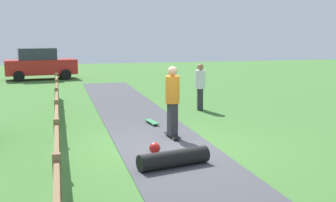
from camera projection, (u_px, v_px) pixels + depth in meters
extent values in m
plane|color=#427533|center=(165.00, 147.00, 10.62)|extent=(60.00, 60.00, 0.00)
cube|color=#47474C|center=(165.00, 146.00, 10.62)|extent=(2.40, 28.00, 0.02)
cube|color=olive|center=(58.00, 190.00, 6.20)|extent=(0.12, 0.12, 1.10)
cube|color=olive|center=(57.00, 145.00, 8.66)|extent=(0.12, 0.12, 1.10)
cube|color=olive|center=(57.00, 120.00, 11.12)|extent=(0.12, 0.12, 1.10)
cube|color=olive|center=(57.00, 105.00, 13.57)|extent=(0.12, 0.12, 1.10)
cube|color=olive|center=(57.00, 94.00, 16.03)|extent=(0.12, 0.12, 1.10)
cube|color=olive|center=(57.00, 86.00, 18.49)|extent=(0.12, 0.12, 1.10)
cube|color=olive|center=(57.00, 133.00, 9.90)|extent=(0.08, 18.00, 0.09)
cube|color=olive|center=(57.00, 114.00, 9.82)|extent=(0.08, 18.00, 0.09)
cube|color=black|center=(172.00, 135.00, 11.43)|extent=(0.27, 0.81, 0.02)
cylinder|color=silver|center=(166.00, 135.00, 11.68)|extent=(0.04, 0.06, 0.06)
cylinder|color=silver|center=(171.00, 134.00, 11.73)|extent=(0.04, 0.06, 0.06)
cylinder|color=silver|center=(173.00, 139.00, 11.16)|extent=(0.04, 0.06, 0.06)
cylinder|color=silver|center=(179.00, 139.00, 11.21)|extent=(0.04, 0.06, 0.06)
cube|color=#2D2D33|center=(172.00, 119.00, 11.36)|extent=(0.23, 0.34, 0.87)
cylinder|color=orange|center=(172.00, 90.00, 11.24)|extent=(0.41, 0.41, 0.72)
sphere|color=tan|center=(173.00, 71.00, 11.16)|extent=(0.26, 0.26, 0.26)
cylinder|color=black|center=(174.00, 158.00, 8.93)|extent=(1.63, 0.72, 0.36)
sphere|color=red|center=(155.00, 148.00, 9.73)|extent=(0.26, 0.26, 0.26)
cube|color=#338C4C|center=(152.00, 122.00, 13.18)|extent=(0.31, 0.82, 0.02)
cylinder|color=silver|center=(157.00, 125.00, 12.96)|extent=(0.04, 0.06, 0.06)
cylinder|color=silver|center=(153.00, 125.00, 12.90)|extent=(0.04, 0.06, 0.06)
cylinder|color=silver|center=(151.00, 121.00, 13.47)|extent=(0.04, 0.06, 0.06)
cylinder|color=silver|center=(147.00, 121.00, 13.41)|extent=(0.04, 0.06, 0.06)
cube|color=#2D2D33|center=(200.00, 99.00, 15.65)|extent=(0.27, 0.36, 0.80)
cylinder|color=white|center=(200.00, 79.00, 15.53)|extent=(0.46, 0.46, 0.67)
sphere|color=#9E704C|center=(200.00, 67.00, 15.46)|extent=(0.24, 0.24, 0.24)
cube|color=red|center=(41.00, 67.00, 25.95)|extent=(4.39, 2.23, 0.90)
cube|color=#2D333D|center=(37.00, 54.00, 25.75)|extent=(2.38, 1.83, 0.70)
cylinder|color=black|center=(62.00, 72.00, 27.33)|extent=(0.67, 0.32, 0.64)
cylinder|color=black|center=(66.00, 75.00, 25.72)|extent=(0.67, 0.32, 0.64)
cylinder|color=black|center=(17.00, 74.00, 26.33)|extent=(0.67, 0.32, 0.64)
cylinder|color=black|center=(19.00, 76.00, 24.72)|extent=(0.67, 0.32, 0.64)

